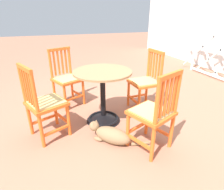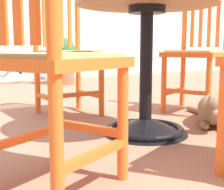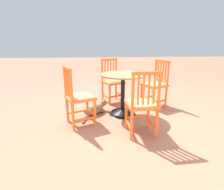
{
  "view_description": "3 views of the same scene",
  "coord_description": "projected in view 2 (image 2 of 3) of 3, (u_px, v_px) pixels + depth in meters",
  "views": [
    {
      "loc": [
        2.26,
        -0.68,
        1.4
      ],
      "look_at": [
        0.23,
        0.03,
        0.45
      ],
      "focal_mm": 29.59,
      "sensor_mm": 36.0,
      "label": 1
    },
    {
      "loc": [
        -1.0,
        -1.46,
        0.48
      ],
      "look_at": [
        -0.12,
        -0.01,
        0.23
      ],
      "focal_mm": 51.31,
      "sensor_mm": 36.0,
      "label": 2
    },
    {
      "loc": [
        0.51,
        2.93,
        1.26
      ],
      "look_at": [
        0.26,
        -0.11,
        0.34
      ],
      "focal_mm": 28.78,
      "sensor_mm": 36.0,
      "label": 3
    }
  ],
  "objects": [
    {
      "name": "orange_chair_by_planter",
      "position": [
        47.0,
        62.0,
        1.05
      ],
      "size": [
        0.53,
        0.53,
        0.91
      ],
      "color": "orange",
      "rests_on": "ground_plane"
    },
    {
      "name": "cafe_table",
      "position": [
        146.0,
        84.0,
        1.77
      ],
      "size": [
        0.76,
        0.76,
        0.73
      ],
      "color": "black",
      "rests_on": "ground_plane"
    },
    {
      "name": "orange_chair_facing_out",
      "position": [
        197.0,
        54.0,
        2.41
      ],
      "size": [
        0.52,
        0.52,
        0.91
      ],
      "color": "orange",
      "rests_on": "ground_plane"
    },
    {
      "name": "ground_plane",
      "position": [
        129.0,
        133.0,
        1.82
      ],
      "size": [
        24.0,
        24.0,
        0.0
      ],
      "primitive_type": "plane",
      "color": "#A36B51"
    },
    {
      "name": "orange_chair_tucked_in",
      "position": [
        66.0,
        55.0,
        2.29
      ],
      "size": [
        0.42,
        0.42,
        0.91
      ],
      "color": "orange",
      "rests_on": "ground_plane"
    },
    {
      "name": "tabby_cat",
      "position": [
        214.0,
        110.0,
        1.99
      ],
      "size": [
        0.47,
        0.64,
        0.23
      ],
      "color": "#8E704C",
      "rests_on": "ground_plane"
    },
    {
      "name": "terracotta_planter",
      "position": [
        64.0,
        60.0,
        4.25
      ],
      "size": [
        0.32,
        0.32,
        0.62
      ],
      "color": "#B25B3D",
      "rests_on": "ground_plane"
    }
  ]
}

